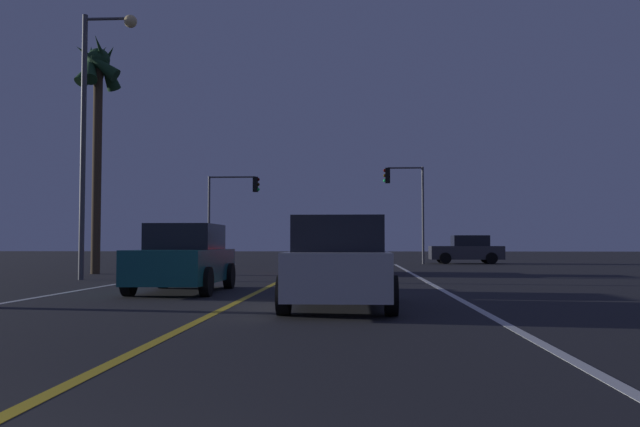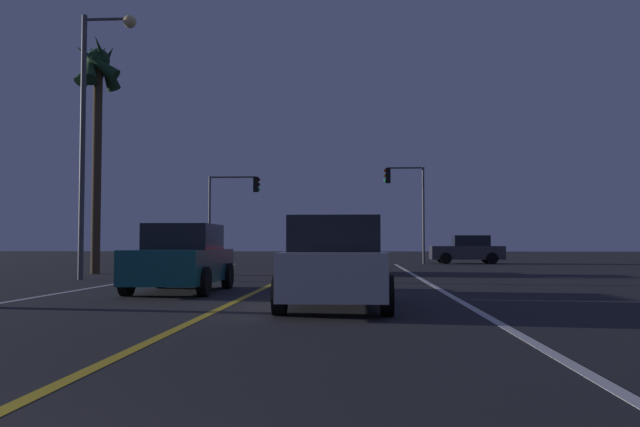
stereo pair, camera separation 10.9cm
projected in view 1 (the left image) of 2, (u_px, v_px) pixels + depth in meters
lane_edge_right at (444, 291)px, 16.82m from camera, size 0.16×42.65×0.01m
lane_edge_left at (86, 289)px, 17.34m from camera, size 0.16×42.65×0.01m
lane_center_divider at (262, 290)px, 17.08m from camera, size 0.16×42.65×0.01m
car_oncoming at (184, 259)px, 16.45m from camera, size 2.02×4.30×1.70m
car_crossing_side at (467, 250)px, 39.55m from camera, size 4.30×2.02×1.70m
car_ahead_far at (353, 253)px, 26.22m from camera, size 2.02×4.30×1.70m
car_lead_same_lane at (339, 264)px, 12.31m from camera, size 2.02×4.30×1.70m
traffic_light_near_right at (405, 193)px, 38.75m from camera, size 2.39×0.36×5.73m
traffic_light_near_left at (234, 198)px, 39.30m from camera, size 3.13×0.36×5.25m
street_lamp_left_mid at (94, 114)px, 22.10m from camera, size 1.88×0.44×8.97m
palm_tree_left_mid at (98, 85)px, 26.43m from camera, size 1.96×2.06×9.58m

